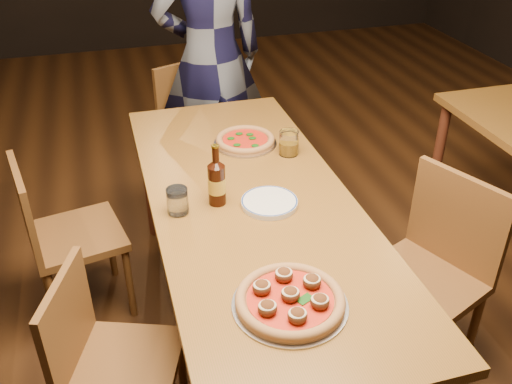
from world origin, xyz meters
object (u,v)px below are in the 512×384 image
object	(u,v)px
plate_stack	(269,203)
diner	(210,57)
pizza_meatball	(290,300)
amber_glass	(289,143)
chair_main_nw	(124,364)
chair_main_sw	(77,235)
water_glass	(178,201)
pizza_margherita	(245,140)
chair_end	(204,134)
beer_bottle	(217,183)
chair_main_e	(419,282)
table_main	(253,215)

from	to	relation	value
plate_stack	diner	distance (m)	1.38
pizza_meatball	amber_glass	size ratio (longest dim) A/B	3.24
chair_main_nw	chair_main_sw	distance (m)	0.82
plate_stack	water_glass	bearing A→B (deg)	172.15
pizza_meatball	pizza_margherita	distance (m)	1.11
pizza_meatball	diner	bearing A→B (deg)	85.10
amber_glass	pizza_margherita	bearing A→B (deg)	138.05
diner	water_glass	bearing A→B (deg)	67.96
chair_main_nw	chair_end	xyz separation A→B (m)	(0.62, 1.67, 0.03)
pizza_meatball	beer_bottle	size ratio (longest dim) A/B	1.45
pizza_meatball	plate_stack	size ratio (longest dim) A/B	1.62
chair_main_e	diner	xyz separation A→B (m)	(-0.49, 1.66, 0.44)
chair_end	beer_bottle	bearing A→B (deg)	-120.21
amber_glass	diner	world-z (taller)	diner
chair_main_sw	diner	distance (m)	1.32
chair_end	plate_stack	xyz separation A→B (m)	(0.01, -1.33, 0.32)
chair_main_sw	diner	size ratio (longest dim) A/B	0.48
chair_main_nw	chair_main_e	size ratio (longest dim) A/B	0.88
chair_end	table_main	bearing A→B (deg)	-113.89
beer_bottle	chair_main_nw	bearing A→B (deg)	-137.12
diner	pizza_margherita	bearing A→B (deg)	84.36
beer_bottle	chair_main_sw	bearing A→B (deg)	145.82
pizza_margherita	water_glass	world-z (taller)	water_glass
table_main	plate_stack	world-z (taller)	plate_stack
pizza_margherita	plate_stack	size ratio (longest dim) A/B	1.33
chair_end	beer_bottle	size ratio (longest dim) A/B	3.51
plate_stack	diner	bearing A→B (deg)	87.51
pizza_margherita	beer_bottle	xyz separation A→B (m)	(-0.24, -0.46, 0.07)
chair_main_e	chair_end	xyz separation A→B (m)	(-0.56, 1.61, -0.02)
chair_main_nw	water_glass	world-z (taller)	water_glass
table_main	pizza_margherita	bearing A→B (deg)	78.39
plate_stack	diner	world-z (taller)	diner
beer_bottle	pizza_meatball	bearing A→B (deg)	-82.15
chair_main_sw	pizza_margherita	xyz separation A→B (m)	(0.83, 0.06, 0.34)
table_main	chair_main_e	world-z (taller)	chair_main_e
table_main	amber_glass	size ratio (longest dim) A/B	17.78
chair_main_e	amber_glass	world-z (taller)	chair_main_e
table_main	chair_main_e	xyz separation A→B (m)	(0.60, -0.34, -0.22)
water_glass	chair_end	bearing A→B (deg)	74.96
table_main	chair_main_sw	xyz separation A→B (m)	(-0.73, 0.42, -0.25)
table_main	diner	size ratio (longest dim) A/B	1.11
chair_main_sw	pizza_meatball	distance (m)	1.28
chair_main_nw	pizza_margherita	bearing A→B (deg)	-17.63
chair_end	plate_stack	bearing A→B (deg)	-111.44
pizza_meatball	diner	size ratio (longest dim) A/B	0.20
table_main	chair_main_nw	xyz separation A→B (m)	(-0.58, -0.39, -0.27)
table_main	chair_main_e	distance (m)	0.73
amber_glass	diner	distance (m)	1.00
table_main	beer_bottle	xyz separation A→B (m)	(-0.14, 0.02, 0.16)
beer_bottle	diner	world-z (taller)	diner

